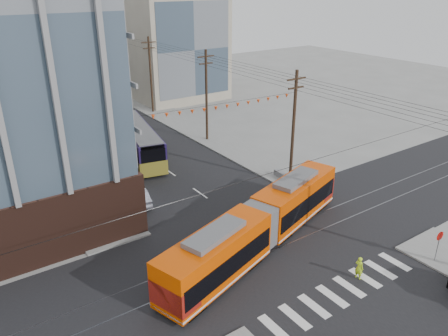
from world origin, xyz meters
The scene contains 12 objects.
ground centered at (0.00, 0.00, 0.00)m, with size 160.00×160.00×0.00m, color slate.
bg_bldg_ne_near centered at (16.00, 48.00, 8.00)m, with size 14.00×14.00×16.00m, color gray.
bg_bldg_ne_far centered at (18.00, 68.00, 7.00)m, with size 16.00×16.00×14.00m, color #8C99A5.
utility_pole_far centered at (8.50, 56.00, 5.50)m, with size 0.30×0.30×11.00m, color black.
streetcar centered at (-1.14, 3.91, 1.87)m, with size 19.45×2.74×3.75m, color #D54100, non-canonical shape.
city_bus centered at (-0.78, 25.69, 1.87)m, with size 2.86×13.22×3.74m, color #201445, non-canonical shape.
parked_car_silver centered at (-5.66, 15.62, 0.74)m, with size 1.57×4.50×1.48m, color #ADB0C4.
parked_car_white centered at (-5.94, 17.46, 0.74)m, with size 2.07×5.10×1.48m, color silver.
parked_car_grey centered at (-5.23, 24.63, 0.68)m, with size 2.26×4.91×1.36m, color #55575A.
pedestrian centered at (1.99, -2.70, 0.83)m, with size 0.60×0.40×1.66m, color #BBE71F.
stop_sign centered at (7.89, -4.59, 1.16)m, with size 0.70×0.70×2.32m, color #BC0500, non-canonical shape.
jersey_barrier centered at (8.30, 11.28, 0.36)m, with size 0.82×3.65×0.73m, color gray.
Camera 1 is at (-18.94, -17.17, 18.32)m, focal length 35.00 mm.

